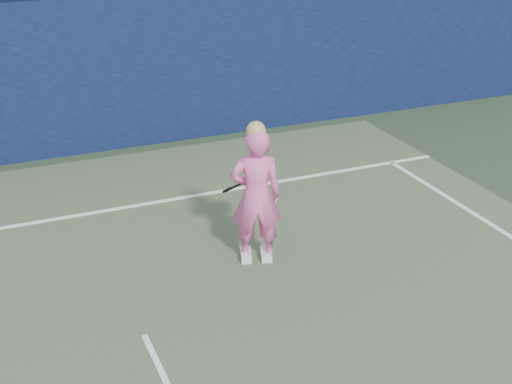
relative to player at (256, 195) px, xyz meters
name	(u,v)px	position (x,y,z in m)	size (l,w,h in m)	color
backstop_wall	(50,79)	(-1.63, 4.49, 0.42)	(24.00, 0.40, 2.50)	#0B0F34
player	(256,195)	(0.00, 0.00, 0.00)	(0.69, 0.56, 1.72)	pink
racket	(252,180)	(0.14, 0.46, -0.01)	(0.56, 0.13, 0.30)	black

